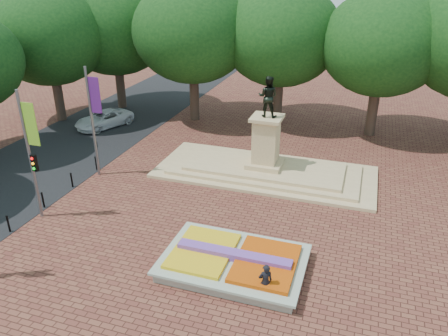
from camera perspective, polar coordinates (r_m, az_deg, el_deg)
name	(u,v)px	position (r m, az deg, el deg)	size (l,w,h in m)	color
ground	(226,240)	(21.89, 0.30, -9.40)	(90.00, 90.00, 0.00)	brown
asphalt_street	(43,161)	(32.70, -22.53, 0.80)	(9.00, 90.00, 0.02)	black
flower_bed	(234,262)	(19.87, 1.34, -12.13)	(6.30, 4.30, 0.91)	gray
monument	(265,161)	(28.22, 5.39, 0.89)	(14.00, 6.00, 6.40)	tan
tree_row_back	(328,46)	(35.76, 13.46, 15.22)	(44.80, 8.80, 10.43)	#3C2A20
banner_poles	(26,153)	(23.87, -24.40, 1.83)	(0.88, 11.17, 7.00)	slate
bollard_row	(26,211)	(25.53, -24.41, -5.09)	(0.12, 13.12, 0.98)	black
van	(104,119)	(37.93, -15.41, 6.18)	(2.26, 4.90, 1.36)	silver
pedestrian	(265,282)	(18.20, 5.41, -14.56)	(0.59, 0.39, 1.63)	black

